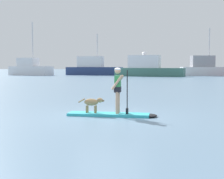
{
  "coord_description": "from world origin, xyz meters",
  "views": [
    {
      "loc": [
        1.6,
        -11.07,
        1.81
      ],
      "look_at": [
        0.0,
        1.0,
        0.9
      ],
      "focal_mm": 49.01,
      "sensor_mm": 36.0,
      "label": 1
    }
  ],
  "objects_px": {
    "person_paddler": "(118,87)",
    "moored_boat_starboard": "(30,69)",
    "moored_boat_center": "(148,69)",
    "moored_boat_far_starboard": "(93,68)",
    "paddleboard": "(114,115)",
    "dog": "(93,103)",
    "moored_boat_far_port": "(205,68)"
  },
  "relations": [
    {
      "from": "moored_boat_center",
      "to": "moored_boat_starboard",
      "type": "bearing_deg",
      "value": 171.11
    },
    {
      "from": "paddleboard",
      "to": "dog",
      "type": "xyz_separation_m",
      "value": [
        -0.83,
        0.03,
        0.43
      ]
    },
    {
      "from": "person_paddler",
      "to": "moored_boat_starboard",
      "type": "relative_size",
      "value": 0.15
    },
    {
      "from": "person_paddler",
      "to": "moored_boat_starboard",
      "type": "xyz_separation_m",
      "value": [
        -24.2,
        50.34,
        0.34
      ]
    },
    {
      "from": "moored_boat_starboard",
      "to": "moored_boat_center",
      "type": "bearing_deg",
      "value": -8.89
    },
    {
      "from": "dog",
      "to": "moored_boat_center",
      "type": "distance_m",
      "value": 46.51
    },
    {
      "from": "dog",
      "to": "moored_boat_starboard",
      "type": "xyz_separation_m",
      "value": [
        -23.24,
        50.31,
        0.92
      ]
    },
    {
      "from": "moored_boat_far_port",
      "to": "moored_boat_far_starboard",
      "type": "bearing_deg",
      "value": 175.01
    },
    {
      "from": "moored_boat_far_starboard",
      "to": "person_paddler",
      "type": "bearing_deg",
      "value": -78.03
    },
    {
      "from": "paddleboard",
      "to": "moored_boat_starboard",
      "type": "height_order",
      "value": "moored_boat_starboard"
    },
    {
      "from": "moored_boat_starboard",
      "to": "moored_boat_far_port",
      "type": "relative_size",
      "value": 1.09
    },
    {
      "from": "dog",
      "to": "moored_boat_center",
      "type": "height_order",
      "value": "moored_boat_center"
    },
    {
      "from": "moored_boat_far_starboard",
      "to": "moored_boat_far_port",
      "type": "relative_size",
      "value": 1.19
    },
    {
      "from": "person_paddler",
      "to": "moored_boat_center",
      "type": "relative_size",
      "value": 0.13
    },
    {
      "from": "paddleboard",
      "to": "moored_boat_center",
      "type": "bearing_deg",
      "value": 89.43
    },
    {
      "from": "dog",
      "to": "moored_boat_far_starboard",
      "type": "height_order",
      "value": "moored_boat_far_starboard"
    },
    {
      "from": "paddleboard",
      "to": "person_paddler",
      "type": "xyz_separation_m",
      "value": [
        0.13,
        -0.0,
        1.01
      ]
    },
    {
      "from": "dog",
      "to": "moored_boat_center",
      "type": "relative_size",
      "value": 0.08
    },
    {
      "from": "person_paddler",
      "to": "moored_boat_far_starboard",
      "type": "relative_size",
      "value": 0.14
    },
    {
      "from": "dog",
      "to": "moored_boat_far_port",
      "type": "xyz_separation_m",
      "value": [
        12.58,
        51.79,
        1.01
      ]
    },
    {
      "from": "person_paddler",
      "to": "moored_boat_far_port",
      "type": "height_order",
      "value": "moored_boat_far_port"
    },
    {
      "from": "moored_boat_far_starboard",
      "to": "moored_boat_far_port",
      "type": "height_order",
      "value": "moored_boat_far_port"
    },
    {
      "from": "moored_boat_center",
      "to": "moored_boat_far_starboard",
      "type": "bearing_deg",
      "value": 148.04
    },
    {
      "from": "paddleboard",
      "to": "moored_boat_starboard",
      "type": "xyz_separation_m",
      "value": [
        -24.06,
        50.34,
        1.35
      ]
    },
    {
      "from": "moored_boat_starboard",
      "to": "moored_boat_far_starboard",
      "type": "distance_m",
      "value": 13.25
    },
    {
      "from": "dog",
      "to": "moored_boat_far_port",
      "type": "height_order",
      "value": "moored_boat_far_port"
    },
    {
      "from": "person_paddler",
      "to": "moored_boat_starboard",
      "type": "bearing_deg",
      "value": 115.67
    },
    {
      "from": "paddleboard",
      "to": "dog",
      "type": "relative_size",
      "value": 3.31
    },
    {
      "from": "paddleboard",
      "to": "person_paddler",
      "type": "bearing_deg",
      "value": -1.86
    },
    {
      "from": "moored_boat_starboard",
      "to": "moored_boat_center",
      "type": "height_order",
      "value": "moored_boat_starboard"
    },
    {
      "from": "moored_boat_far_port",
      "to": "person_paddler",
      "type": "bearing_deg",
      "value": -102.64
    },
    {
      "from": "paddleboard",
      "to": "moored_boat_far_port",
      "type": "bearing_deg",
      "value": 77.22
    }
  ]
}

